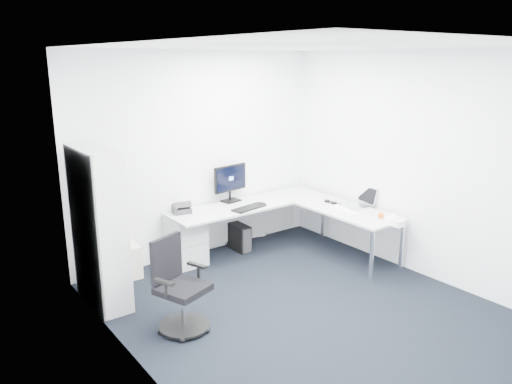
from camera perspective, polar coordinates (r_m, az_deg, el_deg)
ground at (r=5.47m, az=5.44°, el=-13.26°), size 4.20×4.20×0.00m
ceiling at (r=4.82m, az=6.26°, el=16.29°), size 4.20×4.20×0.00m
wall_back at (r=6.64m, az=-6.47°, el=4.18°), size 3.60×0.02×2.70m
wall_left at (r=4.03m, az=-13.50°, el=-3.25°), size 0.02×4.20×2.70m
wall_right at (r=6.31m, az=18.04°, el=2.96°), size 0.02×4.20×2.70m
l_desk at (r=6.64m, az=0.98°, el=-4.76°), size 2.33×1.31×0.68m
drawer_pedestal at (r=6.54m, az=-8.10°, el=-5.47°), size 0.41×0.51×0.63m
bookshelf at (r=5.54m, az=-17.53°, el=-3.89°), size 0.33×0.86×1.72m
task_chair at (r=4.94m, az=-8.35°, el=-10.60°), size 0.67×0.67×0.93m
black_pc_tower at (r=6.96m, az=-1.92°, el=-5.19°), size 0.18×0.38×0.37m
beige_pc_tower at (r=6.38m, az=-14.27°, el=-7.44°), size 0.22×0.43×0.40m
power_strip at (r=7.50m, az=-0.19°, el=-5.00°), size 0.34×0.13×0.04m
monitor at (r=6.81m, az=-2.90°, el=1.04°), size 0.57×0.25×0.53m
black_keyboard at (r=6.54m, az=-0.80°, el=-1.82°), size 0.52×0.26×0.02m
mouse at (r=6.71m, az=0.61°, el=-1.34°), size 0.08×0.11×0.03m
desk_phone at (r=6.42m, az=-8.51°, el=-1.70°), size 0.26×0.26×0.15m
laptop at (r=6.74m, az=11.14°, el=-0.55°), size 0.43×0.42×0.26m
white_keyboard at (r=6.56m, az=10.05°, el=-2.04°), size 0.20×0.48×0.02m
headphones at (r=6.87m, az=8.54°, el=-1.05°), size 0.13×0.19×0.05m
orange_fruit at (r=6.34m, az=14.06°, el=-2.59°), size 0.08×0.08×0.08m
tissue_box at (r=6.12m, az=15.54°, el=-3.31°), size 0.14×0.23×0.08m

